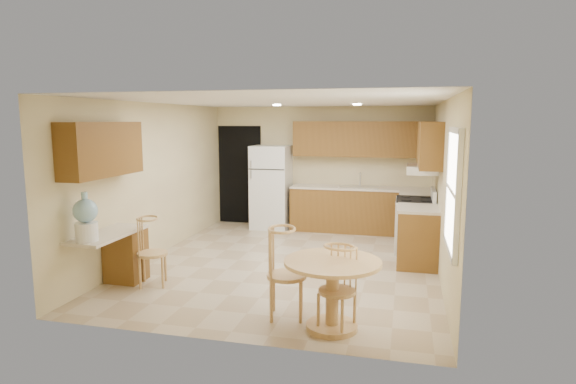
% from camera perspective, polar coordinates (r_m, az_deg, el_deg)
% --- Properties ---
extents(floor, '(5.50, 5.50, 0.00)m').
position_cam_1_polar(floor, '(7.61, 0.03, -8.48)').
color(floor, tan).
rests_on(floor, ground).
extents(ceiling, '(4.50, 5.50, 0.02)m').
position_cam_1_polar(ceiling, '(7.28, 0.03, 10.69)').
color(ceiling, white).
rests_on(ceiling, wall_back).
extents(wall_back, '(4.50, 0.02, 2.50)m').
position_cam_1_polar(wall_back, '(10.01, 3.79, 2.92)').
color(wall_back, beige).
rests_on(wall_back, floor).
extents(wall_front, '(4.50, 0.02, 2.50)m').
position_cam_1_polar(wall_front, '(4.75, -7.92, -3.39)').
color(wall_front, beige).
rests_on(wall_front, floor).
extents(wall_left, '(0.02, 5.50, 2.50)m').
position_cam_1_polar(wall_left, '(8.17, -15.49, 1.36)').
color(wall_left, beige).
rests_on(wall_left, floor).
extents(wall_right, '(0.02, 5.50, 2.50)m').
position_cam_1_polar(wall_right, '(7.15, 17.82, 0.28)').
color(wall_right, beige).
rests_on(wall_right, floor).
extents(doorway, '(0.90, 0.02, 2.10)m').
position_cam_1_polar(doorway, '(10.47, -5.72, 2.04)').
color(doorway, black).
rests_on(doorway, floor).
extents(base_cab_back, '(2.75, 0.60, 0.87)m').
position_cam_1_polar(base_cab_back, '(9.72, 8.52, -2.18)').
color(base_cab_back, brown).
rests_on(base_cab_back, floor).
extents(counter_back, '(2.75, 0.63, 0.04)m').
position_cam_1_polar(counter_back, '(9.65, 8.58, 0.48)').
color(counter_back, beige).
rests_on(counter_back, base_cab_back).
extents(base_cab_right_a, '(0.60, 0.59, 0.87)m').
position_cam_1_polar(base_cab_right_a, '(9.10, 14.93, -3.11)').
color(base_cab_right_a, brown).
rests_on(base_cab_right_a, floor).
extents(counter_right_a, '(0.63, 0.59, 0.04)m').
position_cam_1_polar(counter_right_a, '(9.02, 15.04, -0.28)').
color(counter_right_a, beige).
rests_on(counter_right_a, base_cab_right_a).
extents(base_cab_right_b, '(0.60, 0.80, 0.87)m').
position_cam_1_polar(base_cab_right_b, '(7.68, 15.11, -5.25)').
color(base_cab_right_b, brown).
rests_on(base_cab_right_b, floor).
extents(counter_right_b, '(0.63, 0.80, 0.04)m').
position_cam_1_polar(counter_right_b, '(7.59, 15.24, -1.91)').
color(counter_right_b, beige).
rests_on(counter_right_b, base_cab_right_b).
extents(upper_cab_back, '(2.75, 0.33, 0.70)m').
position_cam_1_polar(upper_cab_back, '(9.69, 8.78, 6.21)').
color(upper_cab_back, brown).
rests_on(upper_cab_back, wall_back).
extents(upper_cab_right, '(0.33, 2.42, 0.70)m').
position_cam_1_polar(upper_cab_right, '(8.29, 16.31, 5.60)').
color(upper_cab_right, brown).
rests_on(upper_cab_right, wall_right).
extents(upper_cab_left, '(0.33, 1.40, 0.70)m').
position_cam_1_polar(upper_cab_left, '(6.68, -21.17, 4.74)').
color(upper_cab_left, brown).
rests_on(upper_cab_left, wall_left).
extents(sink, '(0.78, 0.44, 0.01)m').
position_cam_1_polar(sink, '(9.64, 8.43, 0.61)').
color(sink, silver).
rests_on(sink, counter_back).
extents(range_hood, '(0.50, 0.76, 0.14)m').
position_cam_1_polar(range_hood, '(8.29, 15.61, 2.64)').
color(range_hood, silver).
rests_on(range_hood, upper_cab_right).
extents(desk_pedestal, '(0.48, 0.42, 0.72)m').
position_cam_1_polar(desk_pedestal, '(7.10, -18.66, -7.16)').
color(desk_pedestal, brown).
rests_on(desk_pedestal, floor).
extents(desk_top, '(0.50, 1.20, 0.04)m').
position_cam_1_polar(desk_top, '(6.70, -20.56, -4.74)').
color(desk_top, beige).
rests_on(desk_top, desk_pedestal).
extents(window, '(0.06, 1.12, 1.30)m').
position_cam_1_polar(window, '(5.29, 19.05, 0.18)').
color(window, white).
rests_on(window, wall_right).
extents(can_light_a, '(0.14, 0.14, 0.02)m').
position_cam_1_polar(can_light_a, '(8.56, -1.33, 10.27)').
color(can_light_a, white).
rests_on(can_light_a, ceiling).
extents(can_light_b, '(0.14, 0.14, 0.02)m').
position_cam_1_polar(can_light_b, '(8.31, 8.18, 10.24)').
color(can_light_b, white).
rests_on(can_light_b, ceiling).
extents(refrigerator, '(0.75, 0.73, 1.71)m').
position_cam_1_polar(refrigerator, '(9.93, -2.00, 0.59)').
color(refrigerator, white).
rests_on(refrigerator, floor).
extents(stove, '(0.65, 0.76, 1.09)m').
position_cam_1_polar(stove, '(8.43, 14.84, -3.78)').
color(stove, white).
rests_on(stove, floor).
extents(dining_table, '(1.03, 1.03, 0.76)m').
position_cam_1_polar(dining_table, '(5.21, 5.28, -10.85)').
color(dining_table, tan).
rests_on(dining_table, floor).
extents(chair_table_a, '(0.45, 0.59, 1.02)m').
position_cam_1_polar(chair_table_a, '(5.37, -0.42, -8.81)').
color(chair_table_a, tan).
rests_on(chair_table_a, floor).
extents(chair_table_b, '(0.40, 0.44, 0.90)m').
position_cam_1_polar(chair_table_b, '(5.11, 5.70, -10.66)').
color(chair_table_b, tan).
rests_on(chair_table_b, floor).
extents(chair_desk, '(0.41, 0.53, 0.92)m').
position_cam_1_polar(chair_desk, '(6.69, -16.19, -6.20)').
color(chair_desk, tan).
rests_on(chair_desk, floor).
extents(water_crock, '(0.29, 0.29, 0.60)m').
position_cam_1_polar(water_crock, '(6.31, -22.84, -2.96)').
color(water_crock, white).
rests_on(water_crock, desk_top).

